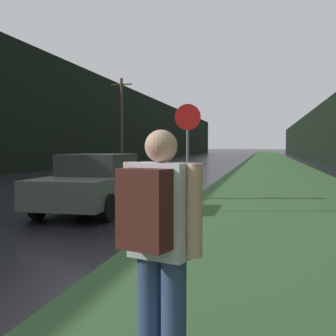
% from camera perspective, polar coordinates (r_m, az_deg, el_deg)
% --- Properties ---
extents(grass_verge, '(6.00, 240.00, 0.02)m').
position_cam_1_polar(grass_verge, '(38.56, 13.98, 0.32)').
color(grass_verge, '#33562D').
rests_on(grass_verge, ground_plane).
extents(lane_stripe_c, '(0.12, 3.00, 0.01)m').
position_cam_1_polar(lane_stripe_c, '(14.35, -13.42, -3.92)').
color(lane_stripe_c, silver).
rests_on(lane_stripe_c, ground_plane).
extents(lane_stripe_d, '(0.12, 3.00, 0.01)m').
position_cam_1_polar(lane_stripe_d, '(20.82, -4.87, -1.75)').
color(lane_stripe_d, silver).
rests_on(lane_stripe_d, ground_plane).
extents(lane_stripe_e, '(0.12, 3.00, 0.01)m').
position_cam_1_polar(lane_stripe_e, '(27.56, -0.44, -0.60)').
color(lane_stripe_e, silver).
rests_on(lane_stripe_e, ground_plane).
extents(treeline_far_side, '(2.00, 140.00, 8.57)m').
position_cam_1_polar(treeline_far_side, '(51.28, -5.87, 5.79)').
color(treeline_far_side, black).
rests_on(treeline_far_side, ground_plane).
extents(treeline_near_side, '(2.00, 140.00, 6.24)m').
position_cam_1_polar(treeline_near_side, '(49.01, 20.85, 4.38)').
color(treeline_near_side, black).
rests_on(treeline_near_side, ground_plane).
extents(utility_pole_far, '(1.80, 0.24, 7.31)m').
position_cam_1_polar(utility_pole_far, '(35.12, -6.29, 6.30)').
color(utility_pole_far, '#4C3823').
rests_on(utility_pole_far, ground_plane).
extents(stop_sign, '(0.67, 0.07, 2.77)m').
position_cam_1_polar(stop_sign, '(10.75, 2.67, 2.95)').
color(stop_sign, slate).
rests_on(stop_sign, ground_plane).
extents(hitchhiker_with_backpack, '(0.60, 0.51, 1.80)m').
position_cam_1_polar(hitchhiker_with_backpack, '(2.94, -1.31, -9.91)').
color(hitchhiker_with_backpack, navy).
rests_on(hitchhiker_with_backpack, ground_plane).
extents(car_passing_near, '(1.94, 4.39, 1.49)m').
position_cam_1_polar(car_passing_near, '(11.14, -9.77, -2.00)').
color(car_passing_near, '#4C514C').
rests_on(car_passing_near, ground_plane).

